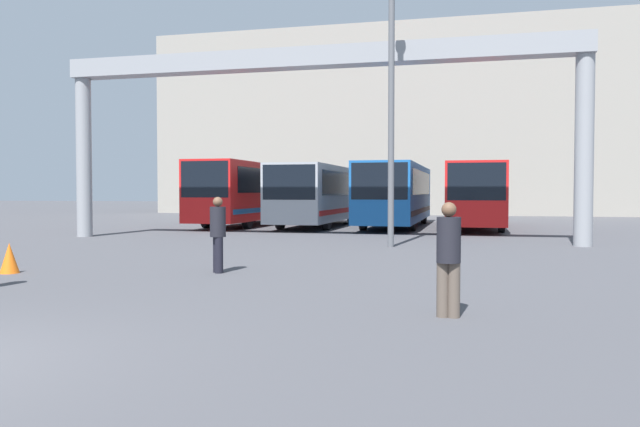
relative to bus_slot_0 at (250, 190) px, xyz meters
name	(u,v)px	position (x,y,z in m)	size (l,w,h in m)	color
building_backdrop	(405,126)	(5.92, 22.20, 5.55)	(40.45, 12.00, 14.88)	gray
overhead_gantry	(309,87)	(5.92, -9.86, 3.71)	(19.24, 0.80, 6.99)	gray
bus_slot_0	(250,190)	(0.00, 0.00, 0.00)	(2.51, 11.84, 3.28)	red
bus_slot_1	(319,192)	(3.95, -0.56, -0.11)	(2.61, 10.73, 3.08)	#999EA5
bus_slot_2	(396,192)	(7.89, 0.14, -0.09)	(2.62, 12.12, 3.12)	#1959A5
bus_slot_3	(476,192)	(11.84, 0.01, -0.12)	(2.53, 11.86, 3.07)	red
pedestrian_mid_left	(218,233)	(6.23, -18.96, -1.00)	(0.35, 0.35, 1.69)	black
pedestrian_mid_right	(449,256)	(11.39, -22.74, -1.01)	(0.34, 0.34, 1.65)	brown
traffic_cone	(9,258)	(1.79, -20.14, -1.55)	(0.41, 0.41, 0.67)	orange
lamp_post	(391,99)	(9.12, -11.62, 2.91)	(0.36, 0.36, 8.87)	#595B60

